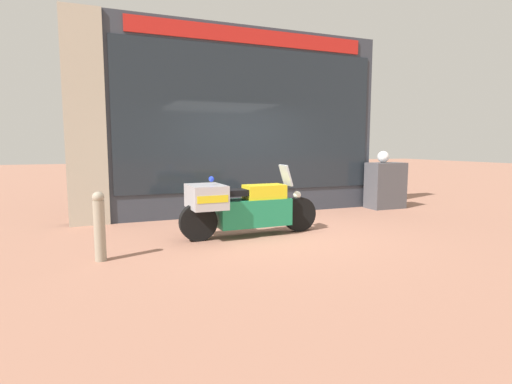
# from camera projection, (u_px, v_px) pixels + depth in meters

# --- Properties ---
(ground_plane) EXTENTS (60.00, 60.00, 0.00)m
(ground_plane) POSITION_uv_depth(u_px,v_px,m) (273.00, 231.00, 7.18)
(ground_plane) COLOR #9E6B56
(shop_building) EXTENTS (6.87, 0.55, 4.08)m
(shop_building) POSITION_uv_depth(u_px,v_px,m) (220.00, 122.00, 8.65)
(shop_building) COLOR #333842
(shop_building) RESTS_ON ground
(window_display) EXTENTS (5.68, 0.30, 1.92)m
(window_display) POSITION_uv_depth(u_px,v_px,m) (248.00, 193.00, 9.11)
(window_display) COLOR slate
(window_display) RESTS_ON ground
(paramedic_motorcycle) EXTENTS (2.48, 0.76, 1.20)m
(paramedic_motorcycle) POSITION_uv_depth(u_px,v_px,m) (241.00, 205.00, 6.71)
(paramedic_motorcycle) COLOR black
(paramedic_motorcycle) RESTS_ON ground
(utility_cabinet) EXTENTS (0.89, 0.53, 1.12)m
(utility_cabinet) POSITION_uv_depth(u_px,v_px,m) (385.00, 185.00, 9.79)
(utility_cabinet) COLOR #4C4C51
(utility_cabinet) RESTS_ON ground
(white_helmet) EXTENTS (0.28, 0.28, 0.28)m
(white_helmet) POSITION_uv_depth(u_px,v_px,m) (383.00, 157.00, 9.76)
(white_helmet) COLOR white
(white_helmet) RESTS_ON utility_cabinet
(street_bollard) EXTENTS (0.15, 0.15, 0.94)m
(street_bollard) POSITION_uv_depth(u_px,v_px,m) (99.00, 225.00, 5.30)
(street_bollard) COLOR gray
(street_bollard) RESTS_ON ground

